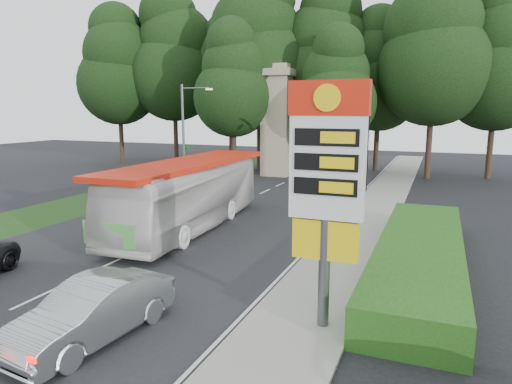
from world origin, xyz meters
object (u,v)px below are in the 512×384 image
at_px(streetlight_signs, 186,130).
at_px(sedan_silver, 93,311).
at_px(traffic_signal_mast, 350,129).
at_px(transit_bus, 189,195).
at_px(monument, 278,120).
at_px(gas_station_pylon, 327,173).

relative_size(streetlight_signs, sedan_silver, 1.63).
bearing_deg(traffic_signal_mast, streetlight_signs, -171.08).
height_order(streetlight_signs, sedan_silver, streetlight_signs).
bearing_deg(transit_bus, monument, 92.18).
xyz_separation_m(gas_station_pylon, sedan_silver, (-5.56, -2.91, -3.64)).
distance_m(gas_station_pylon, traffic_signal_mast, 22.29).
relative_size(traffic_signal_mast, monument, 0.72).
xyz_separation_m(monument, transit_bus, (2.11, -19.80, -3.35)).
distance_m(gas_station_pylon, sedan_silver, 7.26).
height_order(gas_station_pylon, traffic_signal_mast, traffic_signal_mast).
relative_size(gas_station_pylon, sedan_silver, 1.39).
bearing_deg(monument, gas_station_pylon, -68.20).
bearing_deg(sedan_silver, traffic_signal_mast, 91.74).
distance_m(streetlight_signs, transit_bus, 14.04).
height_order(streetlight_signs, monument, monument).
distance_m(traffic_signal_mast, transit_bus, 15.17).
bearing_deg(sedan_silver, monument, 106.77).
bearing_deg(gas_station_pylon, sedan_silver, -152.37).
relative_size(monument, sedan_silver, 2.05).
height_order(traffic_signal_mast, transit_bus, traffic_signal_mast).
bearing_deg(traffic_signal_mast, monument, 142.00).
xyz_separation_m(monument, sedan_silver, (5.64, -30.92, -4.30)).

